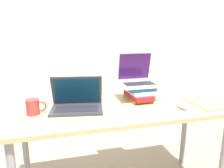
# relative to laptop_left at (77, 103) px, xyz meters

# --- Properties ---
(wall_back) EXTENTS (8.00, 0.05, 2.70)m
(wall_back) POSITION_rel_laptop_left_xyz_m (0.32, 1.42, 0.53)
(wall_back) COLOR silver
(wall_back) RESTS_ON ground_plane
(desk) EXTENTS (1.59, 0.65, 0.77)m
(desk) POSITION_rel_laptop_left_xyz_m (0.32, -0.03, -0.14)
(desk) COLOR tan
(desk) RESTS_ON ground_plane
(laptop_left) EXTENTS (0.40, 0.30, 0.24)m
(laptop_left) POSITION_rel_laptop_left_xyz_m (0.00, 0.00, 0.00)
(laptop_left) COLOR #333338
(laptop_left) RESTS_ON desk
(book_stack) EXTENTS (0.23, 0.28, 0.12)m
(book_stack) POSITION_rel_laptop_left_xyz_m (0.51, 0.10, 0.01)
(book_stack) COLOR olive
(book_stack) RESTS_ON desk
(laptop_on_books) EXTENTS (0.31, 0.26, 0.27)m
(laptop_on_books) POSITION_rel_laptop_left_xyz_m (0.52, 0.15, 0.12)
(laptop_on_books) COLOR silver
(laptop_on_books) RESTS_ON book_stack
(wireless_keyboard) EXTENTS (0.28, 0.10, 0.01)m
(wireless_keyboard) POSITION_rel_laptop_left_xyz_m (0.53, -0.21, -0.04)
(wireless_keyboard) COLOR silver
(wireless_keyboard) RESTS_ON desk
(mouse) EXTENTS (0.06, 0.11, 0.03)m
(mouse) POSITION_rel_laptop_left_xyz_m (0.75, -0.18, -0.03)
(mouse) COLOR white
(mouse) RESTS_ON desk
(notepad) EXTENTS (0.21, 0.32, 0.01)m
(notepad) POSITION_rel_laptop_left_xyz_m (0.98, -0.13, -0.04)
(notepad) COLOR #EFE066
(notepad) RESTS_ON desk
(mug) EXTENTS (0.13, 0.09, 0.11)m
(mug) POSITION_rel_laptop_left_xyz_m (-0.29, -0.02, 0.00)
(mug) COLOR #9E3833
(mug) RESTS_ON desk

